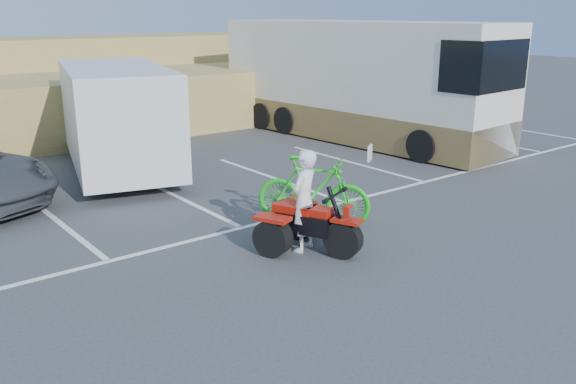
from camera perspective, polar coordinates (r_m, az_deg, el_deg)
ground at (r=10.11m, az=3.32°, el=-7.03°), size 100.00×100.00×0.00m
parking_stripes at (r=13.66m, az=-5.20°, el=-0.72°), size 28.00×5.16×0.01m
grass_embankment at (r=23.39m, az=-22.75°, el=8.84°), size 40.00×8.50×3.10m
red_trike_atv at (r=10.74m, az=2.17°, el=-5.55°), size 1.90×2.13×1.14m
rider at (r=10.50m, az=1.49°, el=-0.84°), size 0.78×0.66×1.80m
green_dirt_bike at (r=11.87m, az=2.37°, el=0.10°), size 1.83×2.23×1.37m
cargo_trailer at (r=16.28m, az=-15.68°, el=6.88°), size 3.81×6.27×2.73m
rv_motorhome at (r=20.31m, az=6.38°, el=9.55°), size 3.41×10.48×3.70m
quad_atv_blue at (r=15.29m, az=-24.26°, el=-0.28°), size 1.12×1.41×0.85m
quad_atv_green at (r=15.81m, az=-14.64°, el=1.18°), size 1.57×1.88×1.08m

